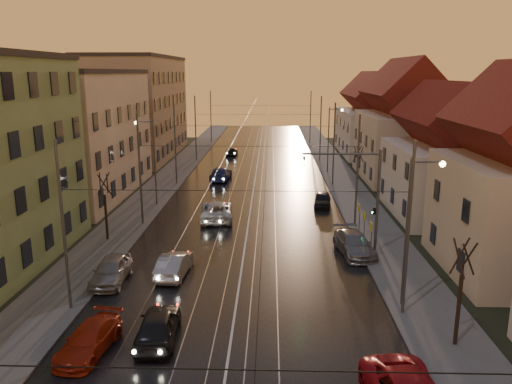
# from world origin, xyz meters

# --- Properties ---
(road) EXTENTS (16.00, 120.00, 0.04)m
(road) POSITION_xyz_m (0.00, 40.00, 0.02)
(road) COLOR black
(road) RESTS_ON ground
(sidewalk_left) EXTENTS (4.00, 120.00, 0.15)m
(sidewalk_left) POSITION_xyz_m (-10.00, 40.00, 0.07)
(sidewalk_left) COLOR #4C4C4C
(sidewalk_left) RESTS_ON ground
(sidewalk_right) EXTENTS (4.00, 120.00, 0.15)m
(sidewalk_right) POSITION_xyz_m (10.00, 40.00, 0.07)
(sidewalk_right) COLOR #4C4C4C
(sidewalk_right) RESTS_ON ground
(tram_rail_0) EXTENTS (0.06, 120.00, 0.03)m
(tram_rail_0) POSITION_xyz_m (-2.20, 40.00, 0.06)
(tram_rail_0) COLOR gray
(tram_rail_0) RESTS_ON road
(tram_rail_1) EXTENTS (0.06, 120.00, 0.03)m
(tram_rail_1) POSITION_xyz_m (-0.77, 40.00, 0.06)
(tram_rail_1) COLOR gray
(tram_rail_1) RESTS_ON road
(tram_rail_2) EXTENTS (0.06, 120.00, 0.03)m
(tram_rail_2) POSITION_xyz_m (0.77, 40.00, 0.06)
(tram_rail_2) COLOR gray
(tram_rail_2) RESTS_ON road
(tram_rail_3) EXTENTS (0.06, 120.00, 0.03)m
(tram_rail_3) POSITION_xyz_m (2.20, 40.00, 0.06)
(tram_rail_3) COLOR gray
(tram_rail_3) RESTS_ON road
(apartment_left_2) EXTENTS (10.00, 20.00, 12.00)m
(apartment_left_2) POSITION_xyz_m (-17.50, 34.00, 6.00)
(apartment_left_2) COLOR #BEAA93
(apartment_left_2) RESTS_ON ground
(apartment_left_3) EXTENTS (10.00, 24.00, 14.00)m
(apartment_left_3) POSITION_xyz_m (-17.50, 58.00, 7.00)
(apartment_left_3) COLOR #988562
(apartment_left_3) RESTS_ON ground
(house_right_2) EXTENTS (9.18, 12.24, 9.20)m
(house_right_2) POSITION_xyz_m (17.00, 28.00, 4.64)
(house_right_2) COLOR beige
(house_right_2) RESTS_ON ground
(house_right_3) EXTENTS (9.18, 14.28, 11.50)m
(house_right_3) POSITION_xyz_m (17.00, 43.00, 5.80)
(house_right_3) COLOR beige
(house_right_3) RESTS_ON ground
(house_right_4) EXTENTS (9.18, 16.32, 10.00)m
(house_right_4) POSITION_xyz_m (17.00, 61.00, 5.05)
(house_right_4) COLOR beige
(house_right_4) RESTS_ON ground
(catenary_pole_l_1) EXTENTS (0.16, 0.16, 9.00)m
(catenary_pole_l_1) POSITION_xyz_m (-8.60, 9.00, 4.50)
(catenary_pole_l_1) COLOR #595B60
(catenary_pole_l_1) RESTS_ON ground
(catenary_pole_r_1) EXTENTS (0.16, 0.16, 9.00)m
(catenary_pole_r_1) POSITION_xyz_m (8.60, 9.00, 4.50)
(catenary_pole_r_1) COLOR #595B60
(catenary_pole_r_1) RESTS_ON ground
(catenary_pole_l_2) EXTENTS (0.16, 0.16, 9.00)m
(catenary_pole_l_2) POSITION_xyz_m (-8.60, 24.00, 4.50)
(catenary_pole_l_2) COLOR #595B60
(catenary_pole_l_2) RESTS_ON ground
(catenary_pole_r_2) EXTENTS (0.16, 0.16, 9.00)m
(catenary_pole_r_2) POSITION_xyz_m (8.60, 24.00, 4.50)
(catenary_pole_r_2) COLOR #595B60
(catenary_pole_r_2) RESTS_ON ground
(catenary_pole_l_3) EXTENTS (0.16, 0.16, 9.00)m
(catenary_pole_l_3) POSITION_xyz_m (-8.60, 39.00, 4.50)
(catenary_pole_l_3) COLOR #595B60
(catenary_pole_l_3) RESTS_ON ground
(catenary_pole_r_3) EXTENTS (0.16, 0.16, 9.00)m
(catenary_pole_r_3) POSITION_xyz_m (8.60, 39.00, 4.50)
(catenary_pole_r_3) COLOR #595B60
(catenary_pole_r_3) RESTS_ON ground
(catenary_pole_l_4) EXTENTS (0.16, 0.16, 9.00)m
(catenary_pole_l_4) POSITION_xyz_m (-8.60, 54.00, 4.50)
(catenary_pole_l_4) COLOR #595B60
(catenary_pole_l_4) RESTS_ON ground
(catenary_pole_r_4) EXTENTS (0.16, 0.16, 9.00)m
(catenary_pole_r_4) POSITION_xyz_m (8.60, 54.00, 4.50)
(catenary_pole_r_4) COLOR #595B60
(catenary_pole_r_4) RESTS_ON ground
(catenary_pole_l_5) EXTENTS (0.16, 0.16, 9.00)m
(catenary_pole_l_5) POSITION_xyz_m (-8.60, 72.00, 4.50)
(catenary_pole_l_5) COLOR #595B60
(catenary_pole_l_5) RESTS_ON ground
(catenary_pole_r_5) EXTENTS (0.16, 0.16, 9.00)m
(catenary_pole_r_5) POSITION_xyz_m (8.60, 72.00, 4.50)
(catenary_pole_r_5) COLOR #595B60
(catenary_pole_r_5) RESTS_ON ground
(street_lamp_1) EXTENTS (1.75, 0.32, 8.00)m
(street_lamp_1) POSITION_xyz_m (9.10, 10.00, 4.89)
(street_lamp_1) COLOR #595B60
(street_lamp_1) RESTS_ON ground
(street_lamp_2) EXTENTS (1.75, 0.32, 8.00)m
(street_lamp_2) POSITION_xyz_m (-9.10, 30.00, 4.89)
(street_lamp_2) COLOR #595B60
(street_lamp_2) RESTS_ON ground
(street_lamp_3) EXTENTS (1.75, 0.32, 8.00)m
(street_lamp_3) POSITION_xyz_m (9.10, 46.00, 4.89)
(street_lamp_3) COLOR #595B60
(street_lamp_3) RESTS_ON ground
(traffic_light_mast) EXTENTS (5.30, 0.32, 7.20)m
(traffic_light_mast) POSITION_xyz_m (7.99, 18.00, 4.60)
(traffic_light_mast) COLOR #595B60
(traffic_light_mast) RESTS_ON ground
(bare_tree_0) EXTENTS (1.09, 1.09, 5.11)m
(bare_tree_0) POSITION_xyz_m (-10.20, 20.00, 2.49)
(bare_tree_0) COLOR black
(bare_tree_0) RESTS_ON ground
(bare_tree_1) EXTENTS (1.09, 1.09, 5.11)m
(bare_tree_1) POSITION_xyz_m (10.20, 6.00, 2.49)
(bare_tree_1) COLOR black
(bare_tree_1) RESTS_ON ground
(bare_tree_2) EXTENTS (1.09, 1.09, 5.11)m
(bare_tree_2) POSITION_xyz_m (10.40, 34.00, 2.49)
(bare_tree_2) COLOR black
(bare_tree_2) RESTS_ON ground
(driving_car_0) EXTENTS (2.01, 4.48, 1.50)m
(driving_car_0) POSITION_xyz_m (-3.36, 6.18, 0.75)
(driving_car_0) COLOR black
(driving_car_0) RESTS_ON ground
(driving_car_1) EXTENTS (1.81, 4.39, 1.41)m
(driving_car_1) POSITION_xyz_m (-4.05, 13.76, 0.71)
(driving_car_1) COLOR #99999E
(driving_car_1) RESTS_ON ground
(driving_car_2) EXTENTS (3.11, 5.83, 1.56)m
(driving_car_2) POSITION_xyz_m (-2.73, 25.63, 0.78)
(driving_car_2) COLOR #B7B7B7
(driving_car_2) RESTS_ON ground
(driving_car_3) EXTENTS (2.34, 5.34, 1.53)m
(driving_car_3) POSITION_xyz_m (-3.92, 41.43, 0.76)
(driving_car_3) COLOR navy
(driving_car_3) RESTS_ON ground
(driving_car_4) EXTENTS (1.71, 3.87, 1.30)m
(driving_car_4) POSITION_xyz_m (-3.99, 58.62, 0.65)
(driving_car_4) COLOR black
(driving_car_4) RESTS_ON ground
(parked_left_2) EXTENTS (2.28, 4.41, 1.22)m
(parked_left_2) POSITION_xyz_m (-6.20, 5.07, 0.61)
(parked_left_2) COLOR #9E230F
(parked_left_2) RESTS_ON ground
(parked_left_3) EXTENTS (1.87, 4.40, 1.48)m
(parked_left_3) POSITION_xyz_m (-7.60, 12.65, 0.74)
(parked_left_3) COLOR #9C9DA1
(parked_left_3) RESTS_ON ground
(parked_right_1) EXTENTS (2.73, 5.28, 1.46)m
(parked_right_1) POSITION_xyz_m (7.53, 17.80, 0.73)
(parked_right_1) COLOR gray
(parked_right_1) RESTS_ON ground
(parked_right_2) EXTENTS (1.93, 3.86, 1.26)m
(parked_right_2) POSITION_xyz_m (6.62, 30.30, 0.63)
(parked_right_2) COLOR black
(parked_right_2) RESTS_ON ground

